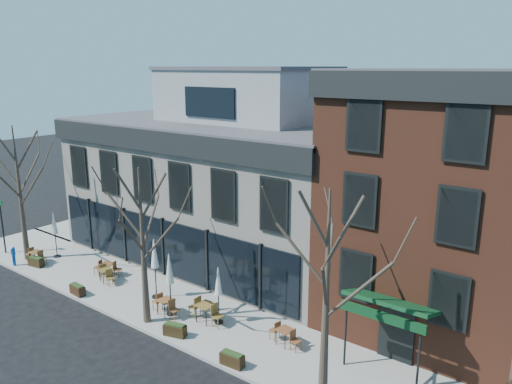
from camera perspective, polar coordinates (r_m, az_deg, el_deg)
The scene contains 24 objects.
ground at distance 28.02m, azimuth -10.23°, elevation -9.75°, with size 120.00×120.00×0.00m, color black.
sidewalk_front at distance 24.51m, azimuth -8.74°, elevation -13.14°, with size 33.50×4.70×0.15m, color gray.
sidewalk_side at distance 39.77m, azimuth -14.90°, elevation -2.65°, with size 4.50×12.00×0.15m, color gray.
corner_building at distance 29.95m, azimuth -3.40°, elevation 1.54°, with size 18.39×10.39×11.10m.
red_brick_building at distance 23.57m, azimuth 21.02°, elevation -0.58°, with size 8.20×11.78×11.18m.
tree_corner at distance 31.72m, azimuth -25.39°, elevation 0.01°, with size 3.93×3.98×7.92m.
tree_mid at distance 22.13m, azimuth -12.80°, elevation -5.89°, with size 3.50×3.55×7.04m.
tree_right at distance 16.63m, azimuth 8.06°, elevation -11.74°, with size 3.72×3.77×7.48m.
sign_pole at distance 33.89m, azimuth -27.03°, elevation -3.15°, with size 0.50×0.10×3.40m.
call_box at distance 31.91m, azimuth -25.97°, elevation -6.52°, with size 0.23×0.23×1.15m.
cafe_set_0 at distance 31.83m, azimuth -23.84°, elevation -6.68°, with size 1.63×0.69×0.85m.
cafe_set_1 at distance 28.65m, azimuth -16.60°, elevation -8.32°, with size 1.63×0.99×0.84m.
cafe_set_2 at distance 27.89m, azimuth -16.74°, elevation -8.96°, with size 1.65×0.84×0.85m.
cafe_set_3 at distance 23.82m, azimuth -10.27°, elevation -12.61°, with size 1.73×0.75×0.90m.
cafe_set_4 at distance 22.96m, azimuth -5.74°, elevation -13.35°, with size 1.93×0.79×1.01m.
cafe_set_5 at distance 21.24m, azimuth 3.33°, elevation -16.00°, with size 1.64×0.74×0.84m.
umbrella_0 at distance 31.87m, azimuth -22.07°, elevation -3.57°, with size 0.44×0.44×2.78m.
umbrella_2 at distance 24.87m, azimuth -11.52°, elevation -7.27°, with size 0.48×0.48×3.02m.
umbrella_3 at distance 23.12m, azimuth -9.87°, elevation -9.00°, with size 0.47×0.47×2.95m.
umbrella_4 at distance 22.21m, azimuth -4.33°, elevation -10.46°, with size 0.42×0.42×2.63m.
planter_0 at distance 31.39m, azimuth -23.84°, elevation -7.30°, with size 1.02×0.55×0.54m.
planter_1 at distance 26.94m, azimuth -19.73°, elevation -10.45°, with size 0.96×0.43×0.52m.
planter_2 at distance 22.17m, azimuth -9.25°, elevation -15.27°, with size 1.05×0.64×0.55m.
planter_3 at distance 20.06m, azimuth -2.74°, elevation -18.53°, with size 0.99×0.45×0.54m.
Camera 1 is at (19.17, -17.06, 11.24)m, focal length 35.00 mm.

